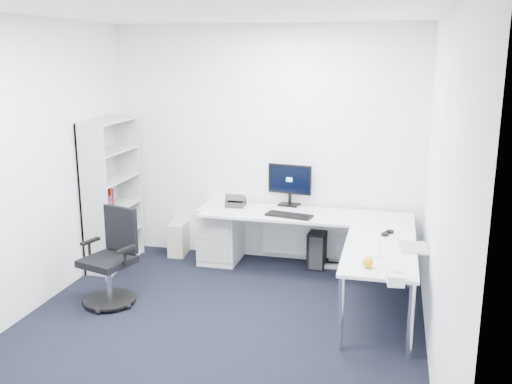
% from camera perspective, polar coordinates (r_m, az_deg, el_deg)
% --- Properties ---
extents(ground, '(4.20, 4.20, 0.00)m').
position_cam_1_polar(ground, '(5.06, -4.64, -14.34)').
color(ground, black).
extents(ceiling, '(4.20, 4.20, 0.00)m').
position_cam_1_polar(ceiling, '(4.48, -5.33, 17.81)').
color(ceiling, white).
extents(wall_back, '(3.60, 0.02, 2.70)m').
position_cam_1_polar(wall_back, '(6.57, 0.92, 4.72)').
color(wall_back, white).
rests_on(wall_back, ground).
extents(wall_front, '(3.60, 0.02, 2.70)m').
position_cam_1_polar(wall_front, '(2.77, -19.14, -8.78)').
color(wall_front, white).
rests_on(wall_front, ground).
extents(wall_left, '(0.02, 4.20, 2.70)m').
position_cam_1_polar(wall_left, '(5.43, -23.28, 1.69)').
color(wall_left, white).
rests_on(wall_left, ground).
extents(wall_right, '(0.02, 4.20, 2.70)m').
position_cam_1_polar(wall_right, '(4.36, 18.04, -0.56)').
color(wall_right, white).
rests_on(wall_right, ground).
extents(l_desk, '(2.29, 1.28, 0.67)m').
position_cam_1_polar(l_desk, '(6.05, 4.50, -6.05)').
color(l_desk, silver).
rests_on(l_desk, ground).
extents(drawer_pedestal, '(0.43, 0.54, 0.66)m').
position_cam_1_polar(drawer_pedestal, '(6.69, -3.52, -4.12)').
color(drawer_pedestal, silver).
rests_on(drawer_pedestal, ground).
extents(bookshelf, '(0.33, 0.84, 1.67)m').
position_cam_1_polar(bookshelf, '(6.64, -14.20, -0.14)').
color(bookshelf, '#B0B2B2').
rests_on(bookshelf, ground).
extents(task_chair, '(0.65, 0.65, 0.93)m').
position_cam_1_polar(task_chair, '(5.66, -14.66, -6.46)').
color(task_chair, black).
rests_on(task_chair, ground).
extents(black_pc_tower, '(0.22, 0.44, 0.42)m').
position_cam_1_polar(black_pc_tower, '(6.60, 6.26, -5.53)').
color(black_pc_tower, black).
rests_on(black_pc_tower, ground).
extents(beige_pc_tower, '(0.23, 0.43, 0.40)m').
position_cam_1_polar(beige_pc_tower, '(7.01, -7.66, -4.52)').
color(beige_pc_tower, '#B8AE9C').
rests_on(beige_pc_tower, ground).
extents(power_strip, '(0.39, 0.11, 0.04)m').
position_cam_1_polar(power_strip, '(6.58, 7.84, -7.39)').
color(power_strip, white).
rests_on(power_strip, ground).
extents(monitor, '(0.53, 0.24, 0.49)m').
position_cam_1_polar(monitor, '(6.53, 3.36, 0.74)').
color(monitor, black).
rests_on(monitor, l_desk).
extents(black_keyboard, '(0.53, 0.27, 0.02)m').
position_cam_1_polar(black_keyboard, '(6.14, 3.33, -2.34)').
color(black_keyboard, black).
rests_on(black_keyboard, l_desk).
extents(mouse, '(0.06, 0.10, 0.03)m').
position_cam_1_polar(mouse, '(6.09, 5.05, -2.49)').
color(mouse, black).
rests_on(mouse, l_desk).
extents(desk_phone, '(0.21, 0.21, 0.14)m').
position_cam_1_polar(desk_phone, '(6.53, -2.04, -0.81)').
color(desk_phone, '#29292B').
rests_on(desk_phone, l_desk).
extents(laptop, '(0.38, 0.37, 0.24)m').
position_cam_1_polar(laptop, '(5.30, 15.59, -4.23)').
color(laptop, silver).
rests_on(laptop, l_desk).
extents(white_keyboard, '(0.15, 0.46, 0.02)m').
position_cam_1_polar(white_keyboard, '(5.22, 11.54, -5.58)').
color(white_keyboard, white).
rests_on(white_keyboard, l_desk).
extents(headphones, '(0.17, 0.20, 0.04)m').
position_cam_1_polar(headphones, '(5.68, 13.02, -3.92)').
color(headphones, black).
rests_on(headphones, l_desk).
extents(orange_fruit, '(0.09, 0.09, 0.09)m').
position_cam_1_polar(orange_fruit, '(4.77, 11.12, -6.94)').
color(orange_fruit, orange).
rests_on(orange_fruit, l_desk).
extents(tissue_box, '(0.15, 0.25, 0.08)m').
position_cam_1_polar(tissue_box, '(4.54, 13.73, -8.22)').
color(tissue_box, white).
rests_on(tissue_box, l_desk).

